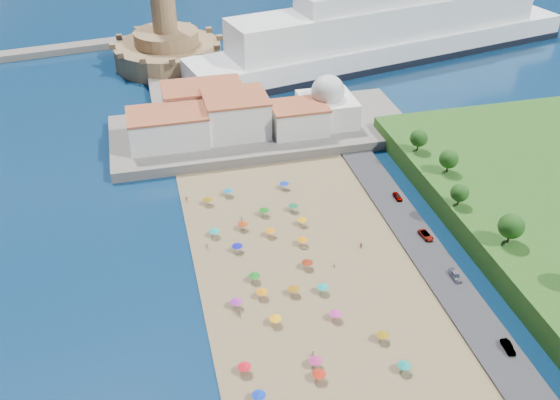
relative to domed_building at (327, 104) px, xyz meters
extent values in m
plane|color=#071938|center=(-30.00, -71.00, -8.97)|extent=(700.00, 700.00, 0.00)
cube|color=#59544C|center=(-20.00, 2.00, -7.47)|extent=(90.00, 36.00, 3.00)
cube|color=#59544C|center=(-42.00, 37.00, -7.77)|extent=(18.00, 70.00, 2.40)
cube|color=silver|center=(-48.00, -2.00, -1.47)|extent=(22.00, 14.00, 9.00)
cube|color=silver|center=(-28.00, 0.00, -0.47)|extent=(18.00, 16.00, 11.00)
cube|color=silver|center=(-10.00, -4.00, -1.97)|extent=(16.00, 12.00, 8.00)
cube|color=silver|center=(-36.00, 12.00, -0.97)|extent=(24.00, 14.00, 10.00)
cube|color=silver|center=(0.00, 0.00, -1.97)|extent=(16.00, 16.00, 8.00)
sphere|color=silver|center=(0.00, 0.00, 4.03)|extent=(10.00, 10.00, 10.00)
cylinder|color=silver|center=(0.00, 0.00, 7.83)|extent=(1.20, 1.20, 1.60)
cylinder|color=#A57C52|center=(-42.00, 67.00, -4.97)|extent=(40.00, 40.00, 8.00)
cylinder|color=#A57C52|center=(-42.00, 67.00, 1.53)|extent=(24.00, 24.00, 5.00)
cylinder|color=#A57C52|center=(-42.00, 67.00, 11.03)|extent=(9.00, 9.00, 14.00)
cube|color=black|center=(40.42, 52.79, -7.69)|extent=(160.59, 57.30, 2.56)
cube|color=white|center=(40.42, 52.79, -4.23)|extent=(159.53, 56.69, 9.49)
cube|color=white|center=(40.42, 52.79, 6.85)|extent=(127.71, 45.77, 12.66)
cylinder|color=gray|center=(-42.91, -88.07, -7.72)|extent=(0.07, 0.07, 2.00)
cone|color=red|center=(-42.91, -88.07, -6.82)|extent=(2.50, 2.50, 0.60)
cylinder|color=gray|center=(-30.36, -92.86, -7.72)|extent=(0.07, 0.07, 2.00)
cone|color=#B3200E|center=(-30.36, -92.86, -6.82)|extent=(2.50, 2.50, 0.60)
cylinder|color=gray|center=(-15.89, -86.65, -7.72)|extent=(0.07, 0.07, 2.00)
cone|color=#8E690C|center=(-15.89, -86.65, -6.82)|extent=(2.50, 2.50, 0.60)
cylinder|color=gray|center=(-36.04, -63.97, -7.72)|extent=(0.07, 0.07, 2.00)
cone|color=#147119|center=(-36.04, -63.97, -6.82)|extent=(2.50, 2.50, 0.60)
cylinder|color=gray|center=(-14.91, -94.62, -7.72)|extent=(0.07, 0.07, 2.00)
cone|color=#0E8173|center=(-14.91, -94.62, -6.82)|extent=(2.50, 2.50, 0.60)
cylinder|color=gray|center=(-28.96, -70.08, -7.72)|extent=(0.07, 0.07, 2.00)
cone|color=#915C0D|center=(-28.96, -70.08, -6.82)|extent=(2.50, 2.50, 0.60)
cylinder|color=gray|center=(-35.57, -69.40, -7.72)|extent=(0.07, 0.07, 2.00)
cone|color=orange|center=(-35.57, -69.40, -6.82)|extent=(2.50, 2.50, 0.60)
cylinder|color=gray|center=(-37.72, -53.01, -7.72)|extent=(0.07, 0.07, 2.00)
cone|color=#0D0FAD|center=(-37.72, -53.01, -6.82)|extent=(2.50, 2.50, 0.60)
cylinder|color=gray|center=(-22.75, -54.23, -7.72)|extent=(0.07, 0.07, 2.00)
cone|color=orange|center=(-22.75, -54.23, -6.82)|extent=(2.50, 2.50, 0.60)
cylinder|color=gray|center=(-29.10, -49.12, -7.72)|extent=(0.07, 0.07, 2.00)
cone|color=orange|center=(-29.10, -49.12, -6.82)|extent=(2.50, 2.50, 0.60)
cylinder|color=gray|center=(-30.11, -89.73, -7.72)|extent=(0.07, 0.07, 2.00)
cone|color=#AA2461|center=(-30.11, -89.73, -6.82)|extent=(2.50, 2.50, 0.60)
cylinder|color=gray|center=(-22.80, -79.06, -7.72)|extent=(0.07, 0.07, 2.00)
cone|color=#BF2985|center=(-22.80, -79.06, -6.82)|extent=(2.50, 2.50, 0.60)
cylinder|color=gray|center=(-41.42, -32.40, -7.72)|extent=(0.07, 0.07, 2.00)
cone|color=#7C5A0B|center=(-41.42, -32.40, -6.82)|extent=(2.50, 2.50, 0.60)
cylinder|color=gray|center=(-34.88, -44.98, -7.72)|extent=(0.07, 0.07, 2.00)
cone|color=#A6340D|center=(-34.88, -44.98, -6.82)|extent=(2.50, 2.50, 0.60)
cylinder|color=gray|center=(-41.29, -71.00, -7.72)|extent=(0.07, 0.07, 2.00)
cone|color=#9B2197|center=(-41.29, -71.00, -6.82)|extent=(2.50, 2.50, 0.60)
cylinder|color=gray|center=(-23.88, -62.46, -7.72)|extent=(0.07, 0.07, 2.00)
cone|color=maroon|center=(-23.88, -62.46, -6.82)|extent=(2.50, 2.50, 0.60)
cylinder|color=gray|center=(-22.96, -70.91, -7.72)|extent=(0.07, 0.07, 2.00)
cone|color=#10968D|center=(-22.96, -70.91, -6.82)|extent=(2.50, 2.50, 0.60)
cylinder|color=gray|center=(-41.73, -94.78, -7.72)|extent=(0.07, 0.07, 2.00)
cone|color=#0E2EBB|center=(-41.73, -94.78, -6.82)|extent=(2.50, 2.50, 0.60)
cylinder|color=gray|center=(-35.78, -29.57, -7.72)|extent=(0.07, 0.07, 2.00)
cone|color=#11729C|center=(-35.78, -29.57, -6.82)|extent=(2.50, 2.50, 0.60)
cylinder|color=gray|center=(-41.89, -46.07, -7.72)|extent=(0.07, 0.07, 2.00)
cone|color=#119C93|center=(-41.89, -46.07, -6.82)|extent=(2.50, 2.50, 0.60)
cylinder|color=gray|center=(-20.87, -29.74, -7.72)|extent=(0.07, 0.07, 2.00)
cone|color=#0E2FB7|center=(-20.87, -29.74, -6.82)|extent=(2.50, 2.50, 0.60)
cylinder|color=gray|center=(-20.68, -46.56, -7.72)|extent=(0.07, 0.07, 2.00)
cone|color=orange|center=(-20.68, -46.56, -6.82)|extent=(2.50, 2.50, 0.60)
cylinder|color=gray|center=(-28.69, -40.45, -7.72)|extent=(0.07, 0.07, 2.00)
cone|color=#136B13|center=(-28.69, -40.45, -6.82)|extent=(2.50, 2.50, 0.60)
cylinder|color=gray|center=(-21.21, -40.35, -7.72)|extent=(0.07, 0.07, 2.00)
cone|color=#126637|center=(-21.21, -40.35, -6.82)|extent=(2.50, 2.50, 0.60)
cylinder|color=gray|center=(-34.69, -77.54, -7.72)|extent=(0.07, 0.07, 2.00)
cone|color=#FAA80B|center=(-34.69, -77.54, -6.82)|extent=(2.50, 2.50, 0.60)
imported|color=tan|center=(-29.76, -87.19, -7.93)|extent=(0.90, 0.74, 1.59)
imported|color=tan|center=(-9.91, -58.47, -7.92)|extent=(1.55, 0.76, 1.61)
imported|color=tan|center=(-44.18, -50.19, -7.87)|extent=(1.11, 0.64, 1.72)
imported|color=tan|center=(-17.90, -63.59, -7.85)|extent=(0.65, 0.75, 1.75)
imported|color=tan|center=(-34.65, -42.11, -7.85)|extent=(1.05, 0.97, 1.74)
imported|color=tan|center=(-46.59, -29.57, -7.90)|extent=(1.03, 0.85, 1.64)
imported|color=tan|center=(-41.00, -73.72, -7.90)|extent=(0.82, 0.64, 1.66)
imported|color=gray|center=(6.00, -94.66, -7.62)|extent=(1.62, 4.03, 1.30)
imported|color=gray|center=(6.00, -58.74, -7.65)|extent=(2.54, 4.69, 1.25)
imported|color=gray|center=(6.00, -41.82, -7.64)|extent=(1.55, 3.74, 1.27)
imported|color=gray|center=(6.00, -73.66, -7.66)|extent=(1.78, 4.23, 1.22)
cylinder|color=#382314|center=(18.80, -71.05, -1.41)|extent=(0.50, 0.50, 3.13)
sphere|color=#14380F|center=(18.80, -71.05, 1.40)|extent=(5.63, 5.63, 5.63)
cylinder|color=#382314|center=(15.13, -55.09, -1.75)|extent=(0.50, 0.50, 2.44)
sphere|color=#14380F|center=(15.13, -55.09, 0.44)|extent=(4.39, 4.39, 4.39)
cylinder|color=#382314|center=(19.54, -40.61, -1.60)|extent=(0.50, 0.50, 2.75)
sphere|color=#14380F|center=(19.54, -40.61, 0.87)|extent=(4.94, 4.94, 4.94)
cylinder|color=#382314|center=(16.90, -28.22, -1.63)|extent=(0.50, 0.50, 2.69)
sphere|color=#14380F|center=(16.90, -28.22, 0.79)|extent=(4.84, 4.84, 4.84)
camera|label=1|loc=(-54.95, -163.92, 79.73)|focal=40.00mm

